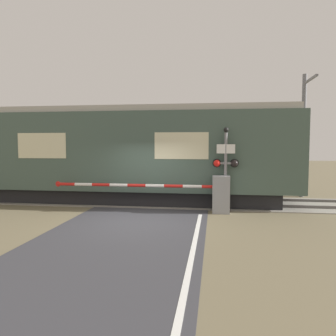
% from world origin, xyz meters
% --- Properties ---
extents(ground_plane, '(80.00, 80.00, 0.00)m').
position_xyz_m(ground_plane, '(0.00, 0.00, 0.00)').
color(ground_plane, '#6B6047').
extents(track_bed, '(36.00, 3.20, 0.13)m').
position_xyz_m(track_bed, '(0.00, 3.39, 0.02)').
color(track_bed, gray).
rests_on(track_bed, ground_plane).
extents(train, '(19.80, 3.08, 3.90)m').
position_xyz_m(train, '(-4.28, 3.39, 2.00)').
color(train, black).
rests_on(train, ground_plane).
extents(crossing_barrier, '(6.46, 0.44, 1.31)m').
position_xyz_m(crossing_barrier, '(2.08, 1.46, 0.71)').
color(crossing_barrier, gray).
rests_on(crossing_barrier, ground_plane).
extents(signal_post, '(0.91, 0.26, 3.01)m').
position_xyz_m(signal_post, '(2.76, 1.62, 1.72)').
color(signal_post, gray).
rests_on(signal_post, ground_plane).
extents(catenary_pole, '(0.20, 1.90, 5.55)m').
position_xyz_m(catenary_pole, '(6.35, 5.53, 2.92)').
color(catenary_pole, slate).
rests_on(catenary_pole, ground_plane).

